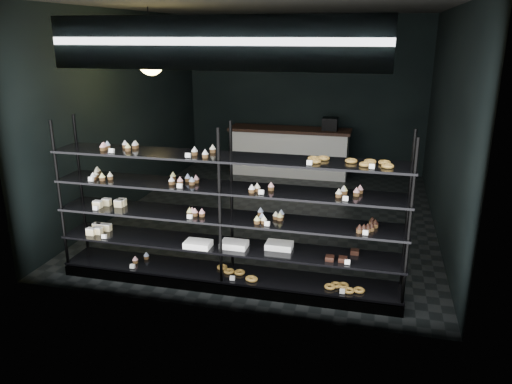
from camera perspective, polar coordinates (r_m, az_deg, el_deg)
room at (r=7.75m, az=2.21°, el=8.50°), size 5.01×6.01×3.20m
display_shelf at (r=5.74m, az=-3.60°, el=-4.95°), size 4.00×0.50×1.91m
signage at (r=4.83m, az=-5.15°, el=16.61°), size 3.30×0.05×0.50m
pendant_lamp at (r=7.30m, az=-11.92°, el=14.30°), size 0.35×0.35×0.91m
service_counter at (r=10.41m, az=3.89°, el=4.69°), size 2.50×0.65×1.23m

